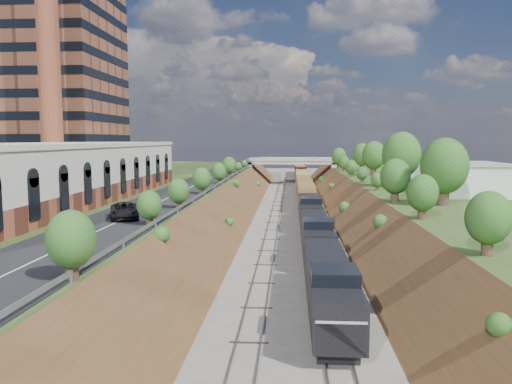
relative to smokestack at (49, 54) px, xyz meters
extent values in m
cube|color=#334C1F|center=(3.00, 4.00, -22.50)|extent=(44.00, 180.00, 5.00)
cube|color=#334C1F|center=(69.00, 4.00, -22.50)|extent=(44.00, 180.00, 5.00)
cube|color=brown|center=(25.00, 4.00, -25.00)|extent=(10.00, 180.00, 10.00)
cube|color=brown|center=(47.00, 4.00, -25.00)|extent=(10.00, 180.00, 10.00)
cube|color=gray|center=(33.40, 4.00, -24.91)|extent=(1.58, 180.00, 0.18)
cube|color=gray|center=(38.60, 4.00, -24.91)|extent=(1.58, 180.00, 0.18)
cube|color=black|center=(20.50, 4.00, -19.95)|extent=(8.00, 180.00, 0.10)
cube|color=#99999E|center=(24.60, 4.00, -19.45)|extent=(0.06, 171.00, 0.30)
cube|color=brown|center=(8.00, -18.00, -18.90)|extent=(14.00, 62.00, 2.20)
cube|color=beige|center=(8.00, -18.00, -15.65)|extent=(14.00, 62.00, 4.30)
cube|color=beige|center=(8.00, -18.00, -13.25)|extent=(14.30, 62.30, 0.50)
cube|color=brown|center=(-8.00, 16.00, 2.00)|extent=(22.00, 22.00, 44.00)
cylinder|color=brown|center=(0.00, 0.00, 0.00)|extent=(3.20, 3.20, 40.00)
cube|color=gray|center=(24.50, 66.00, -21.90)|extent=(1.50, 8.00, 6.20)
cube|color=gray|center=(47.50, 66.00, -21.90)|extent=(1.50, 8.00, 6.20)
cube|color=gray|center=(36.00, 66.00, -18.80)|extent=(24.00, 8.00, 1.00)
cube|color=gray|center=(36.00, 62.00, -18.00)|extent=(24.00, 0.30, 0.80)
cube|color=gray|center=(36.00, 70.00, -18.00)|extent=(24.00, 0.30, 0.80)
cube|color=silver|center=(59.50, -4.00, -18.00)|extent=(9.00, 12.00, 4.00)
cube|color=silver|center=(59.00, 18.00, -18.20)|extent=(8.00, 10.00, 3.60)
cylinder|color=#473323|center=(53.00, -16.00, -18.69)|extent=(1.30, 1.30, 2.62)
ellipsoid|color=#335B20|center=(53.00, -16.00, -15.54)|extent=(5.25, 5.25, 6.30)
cylinder|color=#473323|center=(24.20, -36.00, -19.39)|extent=(0.66, 0.66, 1.22)
ellipsoid|color=#335B20|center=(24.20, -36.00, -17.92)|extent=(2.45, 2.45, 2.94)
cube|color=black|center=(38.60, -44.43, -24.55)|extent=(2.40, 4.00, 0.90)
cube|color=black|center=(38.60, -38.52, -22.67)|extent=(2.97, 17.81, 2.86)
cube|color=black|center=(38.60, -45.93, -23.20)|extent=(2.73, 3.00, 1.80)
cube|color=silver|center=(38.60, -45.93, -22.20)|extent=(2.73, 3.00, 0.15)
cube|color=black|center=(38.60, -42.93, -20.90)|extent=(2.91, 3.10, 0.90)
cube|color=black|center=(38.60, -19.70, -22.67)|extent=(2.97, 17.81, 2.86)
cube|color=black|center=(38.60, -0.89, -22.67)|extent=(2.97, 17.81, 2.86)
cube|color=brown|center=(38.60, 64.48, -22.32)|extent=(2.97, 110.92, 3.56)
imported|color=black|center=(20.52, -28.29, -19.15)|extent=(4.14, 5.93, 1.50)
camera|label=1|loc=(35.90, -73.01, -12.62)|focal=35.00mm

